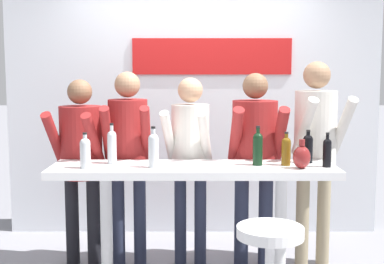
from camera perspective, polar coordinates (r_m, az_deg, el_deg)
The scene contains 16 objects.
back_wall at distance 5.47m, azimuth -0.02°, elevation 3.08°, with size 3.78×0.12×2.67m.
tasting_table at distance 4.13m, azimuth 0.00°, elevation -5.83°, with size 2.18×0.55×0.96m.
bar_stool at distance 3.53m, azimuth 8.13°, elevation -13.59°, with size 0.45×0.45×0.71m.
person_far_left at distance 4.63m, azimuth -11.94°, elevation -2.11°, with size 0.49×0.58×1.60m.
person_left at distance 4.57m, azimuth -6.99°, elevation -1.50°, with size 0.41×0.52×1.67m.
person_center_left at distance 4.54m, azimuth -0.36°, elevation -1.88°, with size 0.44×0.55×1.62m.
person_center at distance 4.56m, azimuth 6.55°, elevation -1.76°, with size 0.48×0.56×1.66m.
person_center_right at distance 4.64m, azimuth 12.89°, elevation -0.84°, with size 0.49×0.60×1.75m.
wine_bottle_0 at distance 4.15m, azimuth 9.85°, elevation -1.87°, with size 0.07×0.07×0.26m.
wine_bottle_1 at distance 4.01m, azimuth -4.29°, elevation -1.79°, with size 0.08×0.08×0.31m.
wine_bottle_2 at distance 4.21m, azimuth -8.70°, elevation -1.41°, with size 0.07×0.07×0.32m.
wine_bottle_3 at distance 4.05m, azimuth -11.48°, elevation -2.05°, with size 0.08×0.08×0.27m.
wine_bottle_4 at distance 4.30m, azimuth 12.10°, elevation -1.59°, with size 0.08×0.08×0.26m.
wine_bottle_5 at distance 4.15m, azimuth 14.06°, elevation -2.00°, with size 0.06×0.06×0.26m.
wine_bottle_6 at distance 4.13m, azimuth 6.87°, elevation -1.61°, with size 0.08×0.08×0.30m.
decorative_vase at distance 4.05m, azimuth 11.46°, elevation -2.60°, with size 0.13×0.13×0.22m.
Camera 1 is at (-0.01, -4.03, 1.70)m, focal length 50.00 mm.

